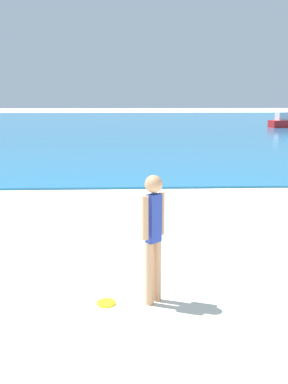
% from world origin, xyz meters
% --- Properties ---
extents(water, '(160.00, 60.00, 0.06)m').
position_xyz_m(water, '(0.00, 41.23, 0.03)').
color(water, '#1E6B9E').
rests_on(water, ground).
extents(person_standing, '(0.29, 0.28, 1.60)m').
position_xyz_m(person_standing, '(-0.04, 4.18, 0.91)').
color(person_standing, tan).
rests_on(person_standing, ground).
extents(frisbee, '(0.23, 0.23, 0.03)m').
position_xyz_m(frisbee, '(-0.62, 4.15, 0.01)').
color(frisbee, yellow).
rests_on(frisbee, ground).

